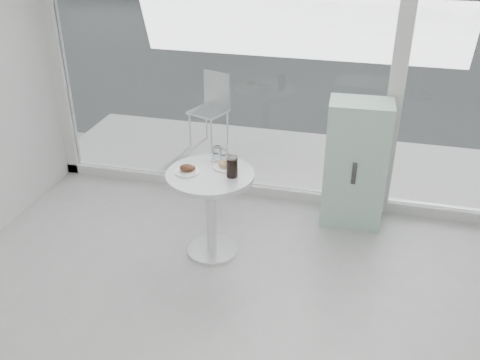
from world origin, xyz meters
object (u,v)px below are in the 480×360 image
(water_tumbler_b, at_px, (225,156))
(cola_glass, at_px, (232,167))
(main_table, at_px, (211,197))
(plate_donut, at_px, (226,165))
(patio_chair, at_px, (212,105))
(plate_fritter, at_px, (188,169))
(water_tumbler_a, at_px, (217,155))
(mint_cabinet, at_px, (355,164))

(water_tumbler_b, distance_m, cola_glass, 0.27)
(main_table, bearing_deg, plate_donut, 53.28)
(patio_chair, xyz_separation_m, cola_glass, (0.81, -2.11, 0.31))
(cola_glass, bearing_deg, plate_donut, 121.82)
(main_table, distance_m, plate_donut, 0.29)
(plate_fritter, height_order, water_tumbler_b, water_tumbler_b)
(water_tumbler_a, bearing_deg, water_tumbler_b, -9.86)
(cola_glass, bearing_deg, main_table, 176.49)
(water_tumbler_b, bearing_deg, cola_glass, -61.71)
(plate_fritter, relative_size, water_tumbler_a, 1.66)
(patio_chair, xyz_separation_m, plate_donut, (0.72, -1.96, 0.24))
(plate_fritter, relative_size, plate_donut, 0.94)
(mint_cabinet, relative_size, plate_fritter, 5.85)
(patio_chair, bearing_deg, water_tumbler_a, -51.32)
(water_tumbler_b, xyz_separation_m, cola_glass, (0.13, -0.24, 0.03))
(plate_fritter, bearing_deg, mint_cabinet, 32.83)
(mint_cabinet, bearing_deg, cola_glass, -141.07)
(main_table, xyz_separation_m, cola_glass, (0.19, -0.01, 0.30))
(plate_fritter, xyz_separation_m, water_tumbler_a, (0.17, 0.27, 0.03))
(patio_chair, relative_size, water_tumbler_b, 7.40)
(main_table, relative_size, water_tumbler_a, 6.27)
(main_table, height_order, plate_fritter, plate_fritter)
(mint_cabinet, height_order, cola_glass, mint_cabinet)
(mint_cabinet, distance_m, plate_fritter, 1.56)
(mint_cabinet, relative_size, patio_chair, 1.37)
(patio_chair, distance_m, plate_donut, 2.10)
(plate_fritter, bearing_deg, cola_glass, 3.00)
(main_table, relative_size, plate_donut, 3.56)
(mint_cabinet, distance_m, water_tumbler_a, 1.29)
(mint_cabinet, height_order, water_tumbler_b, mint_cabinet)
(water_tumbler_a, bearing_deg, plate_donut, -44.19)
(plate_fritter, relative_size, cola_glass, 1.17)
(mint_cabinet, height_order, plate_fritter, mint_cabinet)
(water_tumbler_b, bearing_deg, water_tumbler_a, 170.14)
(plate_fritter, bearing_deg, patio_chair, 101.80)
(mint_cabinet, height_order, water_tumbler_a, mint_cabinet)
(water_tumbler_b, height_order, cola_glass, cola_glass)
(patio_chair, relative_size, plate_fritter, 4.29)
(plate_fritter, height_order, plate_donut, plate_fritter)
(plate_donut, height_order, water_tumbler_b, water_tumbler_b)
(plate_fritter, xyz_separation_m, plate_donut, (0.28, 0.16, -0.01))
(water_tumbler_a, xyz_separation_m, cola_glass, (0.20, -0.25, 0.03))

